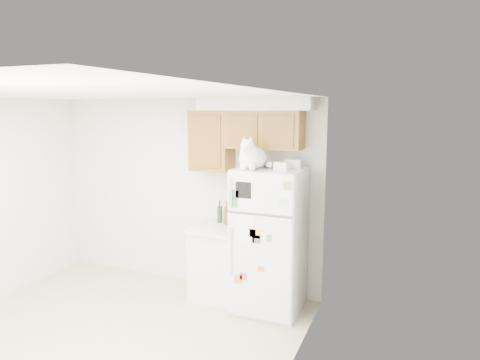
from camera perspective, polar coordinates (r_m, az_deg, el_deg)
The scene contains 9 objects.
ground_plane at distance 4.76m, azimuth -19.78°, elevation -21.05°, with size 3.80×4.00×0.01m, color #B9A88E.
room_shell at distance 4.28m, azimuth -17.65°, elevation -0.33°, with size 3.84×4.04×2.52m.
refrigerator at distance 5.07m, azimuth 3.94°, elevation -7.97°, with size 0.76×0.78×1.70m.
base_counter at distance 5.50m, azimuth -2.83°, elevation -10.81°, with size 0.64×0.64×0.92m.
cat at distance 4.79m, azimuth 1.60°, elevation 3.16°, with size 0.37×0.54×0.38m.
storage_box_back at distance 4.91m, azimuth 6.94°, elevation 2.17°, with size 0.18×0.13×0.10m, color white.
storage_box_front at distance 4.73m, azimuth 5.56°, elevation 1.86°, with size 0.15×0.11×0.09m, color white.
bottle_green at distance 5.50m, azimuth -2.72°, elevation -4.23°, with size 0.07×0.07×0.29m, color #19381E, non-canonical shape.
bottle_amber at distance 5.42m, azimuth -1.77°, elevation -4.36°, with size 0.07×0.07×0.30m, color #593814, non-canonical shape.
Camera 1 is at (2.84, -2.99, 2.37)m, focal length 32.00 mm.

